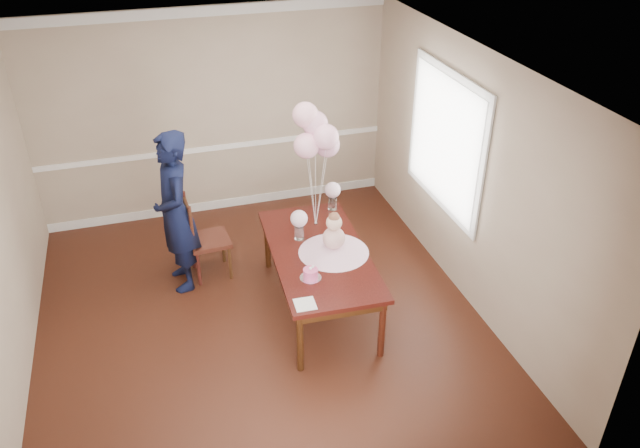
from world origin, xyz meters
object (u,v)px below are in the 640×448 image
at_px(birthday_cake, 311,273).
at_px(dining_chair_seat, 209,240).
at_px(dining_table_top, 319,253).
at_px(woman, 175,213).

bearing_deg(birthday_cake, dining_chair_seat, 120.01).
height_order(dining_table_top, birthday_cake, birthday_cake).
xyz_separation_m(birthday_cake, dining_chair_seat, (-0.80, 1.38, -0.32)).
bearing_deg(dining_table_top, woman, 149.79).
distance_m(dining_chair_seat, woman, 0.58).
bearing_deg(dining_chair_seat, woman, -168.33).
relative_size(birthday_cake, dining_chair_seat, 0.32).
xyz_separation_m(dining_table_top, dining_chair_seat, (-1.01, 0.96, -0.24)).
bearing_deg(dining_table_top, dining_chair_seat, 139.20).
bearing_deg(dining_table_top, birthday_cake, -113.96).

